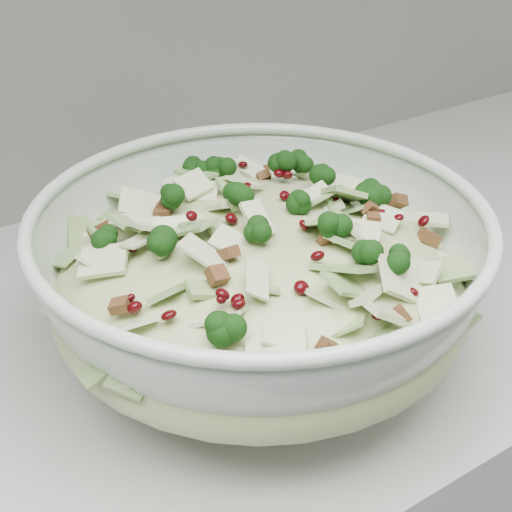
# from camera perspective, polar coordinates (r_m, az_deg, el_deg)

# --- Properties ---
(mixing_bowl) EXTENTS (0.50, 0.50, 0.15)m
(mixing_bowl) POSITION_cam_1_polar(r_m,az_deg,el_deg) (0.61, 0.28, -2.17)
(mixing_bowl) COLOR beige
(mixing_bowl) RESTS_ON counter
(salad) EXTENTS (0.47, 0.47, 0.15)m
(salad) POSITION_cam_1_polar(r_m,az_deg,el_deg) (0.60, 0.29, -0.21)
(salad) COLOR #C3D08E
(salad) RESTS_ON mixing_bowl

